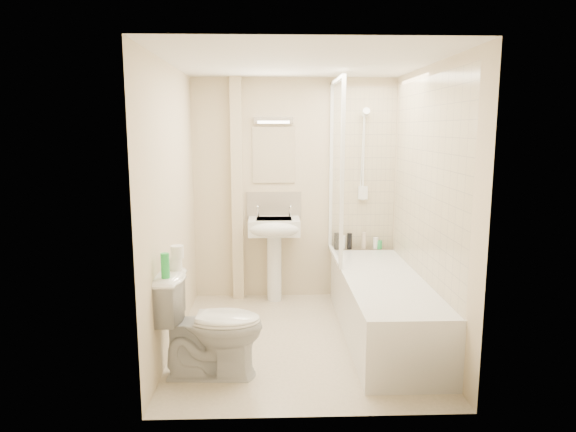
{
  "coord_description": "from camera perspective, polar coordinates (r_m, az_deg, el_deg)",
  "views": [
    {
      "loc": [
        -0.26,
        -4.33,
        1.87
      ],
      "look_at": [
        -0.1,
        0.2,
        1.09
      ],
      "focal_mm": 32.0,
      "sensor_mm": 36.0,
      "label": 1
    }
  ],
  "objects": [
    {
      "name": "bottle_black_a",
      "position": [
        5.68,
        5.47,
        -2.79
      ],
      "size": [
        0.07,
        0.07,
        0.18
      ],
      "primitive_type": "cylinder",
      "color": "black",
      "rests_on": "bathtub"
    },
    {
      "name": "bottle_green",
      "position": [
        5.76,
        10.07,
        -3.16
      ],
      "size": [
        0.07,
        0.07,
        0.09
      ],
      "primitive_type": "cylinder",
      "color": "green",
      "rests_on": "bathtub"
    },
    {
      "name": "tile_right",
      "position": [
        4.61,
        15.07,
        3.89
      ],
      "size": [
        0.01,
        2.1,
        1.75
      ],
      "primitive_type": "cube",
      "color": "beige",
      "rests_on": "wall_right"
    },
    {
      "name": "wall_back",
      "position": [
        5.63,
        0.7,
        2.92
      ],
      "size": [
        2.2,
        0.02,
        2.4
      ],
      "primitive_type": "cube",
      "color": "beige",
      "rests_on": "ground"
    },
    {
      "name": "shower_screen",
      "position": [
        5.19,
        5.37,
        5.08
      ],
      "size": [
        0.04,
        0.92,
        1.8
      ],
      "color": "white",
      "rests_on": "bathtub"
    },
    {
      "name": "bottle_white_b",
      "position": [
        5.75,
        9.71,
        -2.99
      ],
      "size": [
        0.06,
        0.06,
        0.13
      ],
      "primitive_type": "cylinder",
      "color": "white",
      "rests_on": "bathtub"
    },
    {
      "name": "pedestal_sink",
      "position": [
        5.47,
        -1.55,
        -2.24
      ],
      "size": [
        0.54,
        0.49,
        1.04
      ],
      "color": "white",
      "rests_on": "ground"
    },
    {
      "name": "green_bottle",
      "position": [
        3.8,
        -13.49,
        -5.39
      ],
      "size": [
        0.06,
        0.06,
        0.18
      ],
      "primitive_type": "cylinder",
      "color": "green",
      "rests_on": "toilet"
    },
    {
      "name": "strip_light",
      "position": [
        5.55,
        -1.62,
        10.58
      ],
      "size": [
        0.42,
        0.07,
        0.07
      ],
      "primitive_type": "cube",
      "color": "silver",
      "rests_on": "wall_back"
    },
    {
      "name": "floor",
      "position": [
        4.73,
        1.38,
        -13.55
      ],
      "size": [
        2.5,
        2.5,
        0.0
      ],
      "primitive_type": "plane",
      "color": "beige",
      "rests_on": "ground"
    },
    {
      "name": "toilet_roll_lower",
      "position": [
        4.01,
        -12.37,
        -5.2
      ],
      "size": [
        0.1,
        0.1,
        0.1
      ],
      "primitive_type": "cylinder",
      "color": "white",
      "rests_on": "toilet"
    },
    {
      "name": "toilet_roll_upper",
      "position": [
        3.97,
        -12.21,
        -3.91
      ],
      "size": [
        0.1,
        0.1,
        0.09
      ],
      "primitive_type": "cylinder",
      "color": "white",
      "rests_on": "toilet_roll_lower"
    },
    {
      "name": "bottle_white_a",
      "position": [
        5.69,
        6.11,
        -2.94
      ],
      "size": [
        0.05,
        0.05,
        0.15
      ],
      "primitive_type": "cylinder",
      "color": "white",
      "rests_on": "bathtub"
    },
    {
      "name": "bottle_cream",
      "position": [
        5.72,
        8.45,
        -2.72
      ],
      "size": [
        0.05,
        0.05,
        0.19
      ],
      "primitive_type": "cylinder",
      "color": "beige",
      "rests_on": "bathtub"
    },
    {
      "name": "shower_fixture",
      "position": [
        5.63,
        8.41,
        6.35
      ],
      "size": [
        0.1,
        0.16,
        0.99
      ],
      "color": "white",
      "rests_on": "wall_back"
    },
    {
      "name": "tile_back",
      "position": [
        5.68,
        8.32,
        5.16
      ],
      "size": [
        0.7,
        0.01,
        1.75
      ],
      "primitive_type": "cube",
      "color": "beige",
      "rests_on": "wall_back"
    },
    {
      "name": "wall_left",
      "position": [
        4.46,
        -12.8,
        0.89
      ],
      "size": [
        0.02,
        2.5,
        2.4
      ],
      "primitive_type": "cube",
      "color": "beige",
      "rests_on": "ground"
    },
    {
      "name": "splashback",
      "position": [
        5.64,
        -1.58,
        1.19
      ],
      "size": [
        0.6,
        0.02,
        0.3
      ],
      "primitive_type": "cube",
      "color": "beige",
      "rests_on": "wall_back"
    },
    {
      "name": "bottle_black_b",
      "position": [
        5.69,
        6.85,
        -2.79
      ],
      "size": [
        0.05,
        0.05,
        0.18
      ],
      "primitive_type": "cylinder",
      "color": "black",
      "rests_on": "bathtub"
    },
    {
      "name": "mirror",
      "position": [
        5.58,
        -1.6,
        6.78
      ],
      "size": [
        0.46,
        0.01,
        0.6
      ],
      "primitive_type": "cube",
      "color": "white",
      "rests_on": "wall_back"
    },
    {
      "name": "ceiling",
      "position": [
        4.37,
        1.51,
        16.72
      ],
      "size": [
        2.2,
        2.5,
        0.02
      ],
      "primitive_type": "cube",
      "color": "white",
      "rests_on": "wall_back"
    },
    {
      "name": "bathtub",
      "position": [
        4.77,
        10.52,
        -9.76
      ],
      "size": [
        0.7,
        2.1,
        0.55
      ],
      "color": "white",
      "rests_on": "ground"
    },
    {
      "name": "toilet",
      "position": [
        4.01,
        -8.62,
        -11.85
      ],
      "size": [
        0.53,
        0.83,
        0.8
      ],
      "primitive_type": "imported",
      "rotation": [
        0.0,
        0.0,
        1.52
      ],
      "color": "white",
      "rests_on": "ground"
    },
    {
      "name": "wall_right",
      "position": [
        4.59,
        15.29,
        1.02
      ],
      "size": [
        0.02,
        2.5,
        2.4
      ],
      "primitive_type": "cube",
      "color": "beige",
      "rests_on": "ground"
    },
    {
      "name": "pipe_boxing",
      "position": [
        5.57,
        -5.66,
        2.81
      ],
      "size": [
        0.12,
        0.12,
        2.4
      ],
      "primitive_type": "cube",
      "color": "beige",
      "rests_on": "ground"
    }
  ]
}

